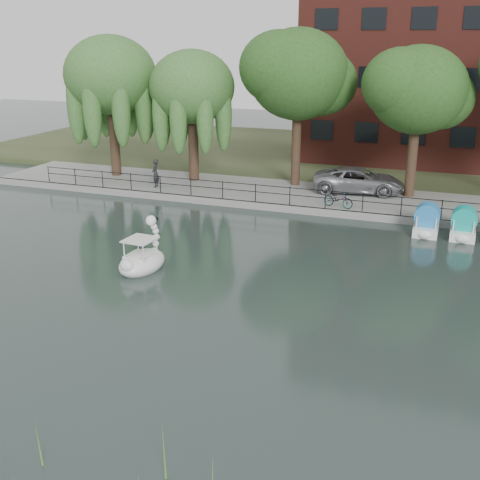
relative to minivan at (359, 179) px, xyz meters
The scene contains 15 objects.
ground_plane 17.60m from the minivan, 100.07° to the right, with size 120.00×120.00×0.00m, color #334542.
promenade 3.49m from the minivan, 157.25° to the right, with size 40.00×6.00×0.40m, color gray.
kerb 5.34m from the minivan, 125.93° to the right, with size 40.00×0.25×0.40m, color gray.
land_strip 13.12m from the minivan, 103.58° to the left, with size 60.00×22.00×0.36m, color #47512D.
railing 5.07m from the minivan, 127.26° to the right, with size 32.00×0.05×1.00m.
apartment_building 15.56m from the minivan, 72.79° to the left, with size 20.00×10.07×18.00m.
willow_left 17.05m from the minivan, behind, with size 5.88×5.88×9.01m.
willow_mid 11.70m from the minivan, behind, with size 5.32×5.32×8.15m.
broadleaf_center 7.14m from the minivan, behind, with size 6.00×6.00×9.25m.
broadleaf_right 5.92m from the minivan, ahead, with size 5.40×5.40×8.32m.
minivan is the anchor object (origin of this frame).
bicycle 3.72m from the minivan, 96.84° to the right, with size 1.72×0.60×1.00m, color gray.
pedestrian 12.32m from the minivan, 166.19° to the right, with size 0.71×0.48×1.98m, color black.
swan_boat 15.98m from the minivan, 113.68° to the right, with size 1.75×2.63×2.11m.
reed_bank 26.82m from the minivan, 92.29° to the right, with size 24.00×2.40×1.20m.
Camera 1 is at (8.62, -17.87, 9.17)m, focal length 45.00 mm.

